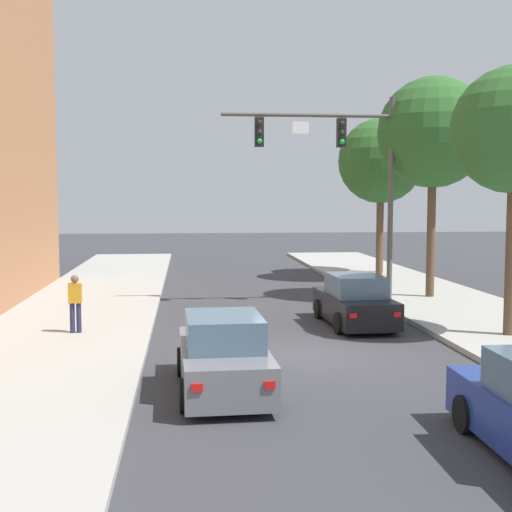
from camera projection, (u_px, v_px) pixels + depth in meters
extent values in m
plane|color=#38383D|center=(305.00, 354.00, 17.30)|extent=(120.00, 120.00, 0.00)
cube|color=#A8A59E|center=(42.00, 358.00, 16.64)|extent=(5.00, 60.00, 0.15)
cylinder|color=#514C47|center=(391.00, 199.00, 25.38)|extent=(0.20, 0.20, 7.50)
cylinder|color=#514C47|center=(307.00, 115.00, 24.80)|extent=(6.31, 0.14, 0.14)
cube|color=black|center=(341.00, 133.00, 24.98)|extent=(0.32, 0.28, 1.05)
sphere|color=#2D2823|center=(342.00, 123.00, 24.80)|extent=(0.18, 0.18, 0.18)
sphere|color=#2D2823|center=(342.00, 133.00, 24.83)|extent=(0.18, 0.18, 0.18)
sphere|color=green|center=(342.00, 142.00, 24.86)|extent=(0.18, 0.18, 0.18)
cube|color=black|center=(259.00, 132.00, 24.67)|extent=(0.32, 0.28, 1.05)
sphere|color=#2D2823|center=(260.00, 122.00, 24.49)|extent=(0.18, 0.18, 0.18)
sphere|color=#2D2823|center=(260.00, 132.00, 24.52)|extent=(0.18, 0.18, 0.18)
sphere|color=green|center=(260.00, 141.00, 24.55)|extent=(0.18, 0.18, 0.18)
cube|color=white|center=(301.00, 128.00, 24.79)|extent=(0.60, 0.03, 0.44)
cube|color=black|center=(354.00, 307.00, 21.21)|extent=(1.85, 4.26, 0.80)
cube|color=slate|center=(356.00, 285.00, 21.00)|extent=(1.57, 2.05, 0.64)
cylinder|color=black|center=(319.00, 309.00, 22.41)|extent=(0.24, 0.65, 0.64)
cylinder|color=black|center=(367.00, 308.00, 22.63)|extent=(0.24, 0.65, 0.64)
cylinder|color=black|center=(340.00, 323.00, 19.84)|extent=(0.24, 0.65, 0.64)
cylinder|color=black|center=(393.00, 322.00, 20.06)|extent=(0.24, 0.65, 0.64)
cube|color=red|center=(353.00, 316.00, 19.02)|extent=(0.20, 0.05, 0.14)
cube|color=red|center=(397.00, 315.00, 19.20)|extent=(0.20, 0.05, 0.14)
cube|color=slate|center=(223.00, 364.00, 13.99)|extent=(1.83, 4.25, 0.80)
cube|color=slate|center=(224.00, 331.00, 13.78)|extent=(1.56, 2.04, 0.64)
cylinder|color=black|center=(182.00, 362.00, 15.19)|extent=(0.24, 0.65, 0.64)
cylinder|color=black|center=(254.00, 359.00, 15.41)|extent=(0.24, 0.65, 0.64)
cylinder|color=black|center=(186.00, 395.00, 12.62)|extent=(0.24, 0.65, 0.64)
cylinder|color=black|center=(272.00, 392.00, 12.83)|extent=(0.24, 0.65, 0.64)
cube|color=red|center=(197.00, 388.00, 11.81)|extent=(0.20, 0.05, 0.14)
cube|color=red|center=(270.00, 385.00, 11.97)|extent=(0.20, 0.05, 0.14)
cylinder|color=black|center=(465.00, 414.00, 11.51)|extent=(0.23, 0.64, 0.64)
cylinder|color=#232847|center=(72.00, 318.00, 19.30)|extent=(0.14, 0.14, 0.85)
cylinder|color=#232847|center=(79.00, 318.00, 19.32)|extent=(0.14, 0.14, 0.85)
cube|color=orange|center=(75.00, 293.00, 19.25)|extent=(0.36, 0.22, 0.56)
sphere|color=brown|center=(75.00, 279.00, 19.21)|extent=(0.22, 0.22, 0.22)
cylinder|color=brown|center=(511.00, 257.00, 18.89)|extent=(0.32, 0.32, 4.35)
cylinder|color=brown|center=(431.00, 236.00, 26.28)|extent=(0.32, 0.32, 4.71)
sphere|color=#2D6028|center=(433.00, 132.00, 25.94)|extent=(4.21, 4.21, 4.21)
cylinder|color=brown|center=(379.00, 235.00, 32.74)|extent=(0.32, 0.32, 4.05)
sphere|color=#2D6028|center=(381.00, 161.00, 32.44)|extent=(4.03, 4.03, 4.03)
cylinder|color=brown|center=(380.00, 231.00, 35.05)|extent=(0.32, 0.32, 4.24)
sphere|color=#235123|center=(381.00, 164.00, 34.76)|extent=(3.49, 3.49, 3.49)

